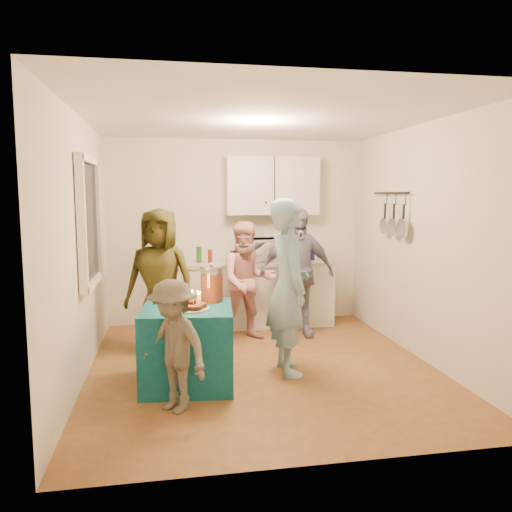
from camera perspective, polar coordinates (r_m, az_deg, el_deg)
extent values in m
plane|color=brown|center=(5.47, 0.66, -12.49)|extent=(4.00, 4.00, 0.00)
plane|color=white|center=(5.22, 0.70, 15.54)|extent=(4.00, 4.00, 0.00)
plane|color=silver|center=(7.15, -2.33, 2.78)|extent=(3.60, 3.60, 0.00)
plane|color=silver|center=(5.16, -19.35, 0.76)|extent=(4.00, 4.00, 0.00)
plane|color=silver|center=(5.80, 18.44, 1.44)|extent=(4.00, 4.00, 0.00)
cube|color=black|center=(5.43, -18.65, 3.73)|extent=(0.04, 1.00, 1.20)
cube|color=white|center=(7.01, -0.33, -4.49)|extent=(2.20, 0.58, 0.86)
cube|color=beige|center=(6.93, -0.34, -0.80)|extent=(2.24, 0.62, 0.05)
cube|color=white|center=(7.07, 1.87, 8.00)|extent=(1.30, 0.30, 0.80)
cube|color=black|center=(6.37, 14.90, 4.73)|extent=(0.12, 1.00, 0.60)
imported|color=white|center=(6.92, 0.27, 0.70)|extent=(0.61, 0.44, 0.31)
cube|color=#0F5263|center=(4.92, -7.80, -10.13)|extent=(0.93, 0.93, 0.76)
cylinder|color=red|center=(5.02, -5.05, -3.29)|extent=(0.22, 0.22, 0.34)
imported|color=#8AB4C9|center=(5.09, 3.71, -3.51)|extent=(0.45, 0.67, 1.80)
imported|color=brown|center=(5.90, -10.92, -2.76)|extent=(0.95, 0.77, 1.68)
imported|color=#DB7279|center=(6.26, -0.97, -2.90)|extent=(0.74, 0.59, 1.50)
imported|color=#0F0F34|center=(6.44, 4.69, -1.89)|extent=(0.98, 0.41, 1.67)
imported|color=#514A41|center=(4.31, -9.44, -10.10)|extent=(0.80, 0.82, 1.13)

